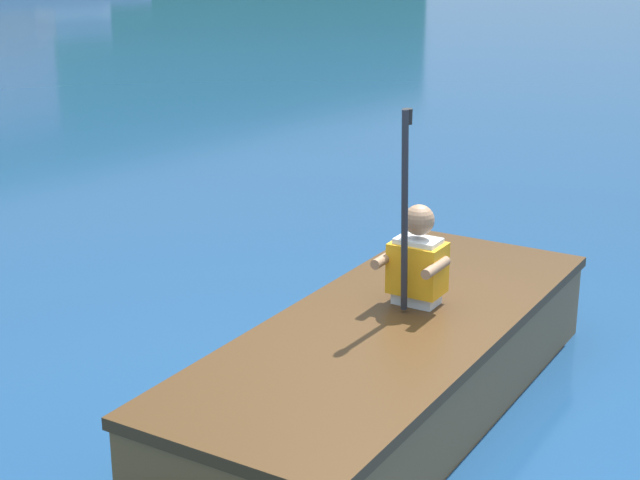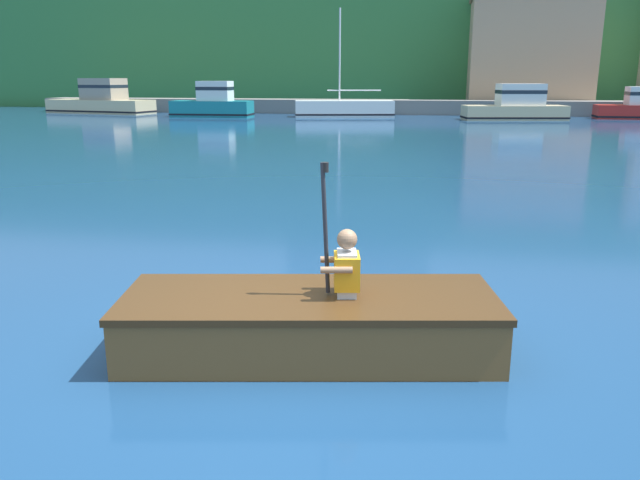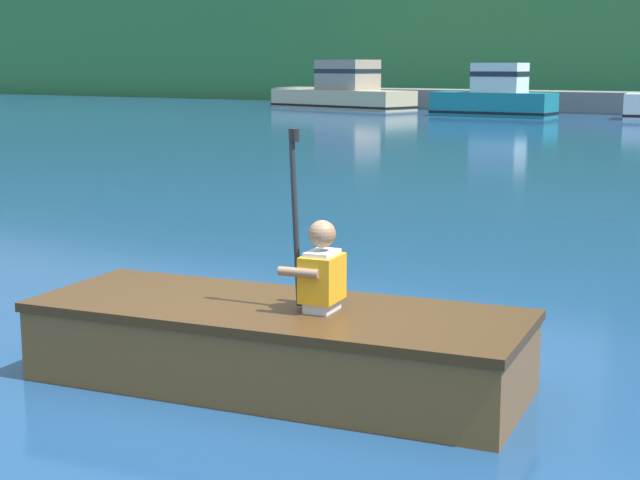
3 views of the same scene
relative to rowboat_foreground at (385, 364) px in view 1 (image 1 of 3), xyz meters
The scene contains 3 objects.
ground_plane 0.35m from the rowboat_foreground, 137.59° to the right, with size 300.00×300.00×0.00m, color navy.
rowboat_foreground is the anchor object (origin of this frame).
person_paddler 0.60m from the rowboat_foreground, 10.22° to the left, with size 0.38×0.40×1.12m.
Camera 1 is at (-3.67, -2.76, 2.54)m, focal length 55.00 mm.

